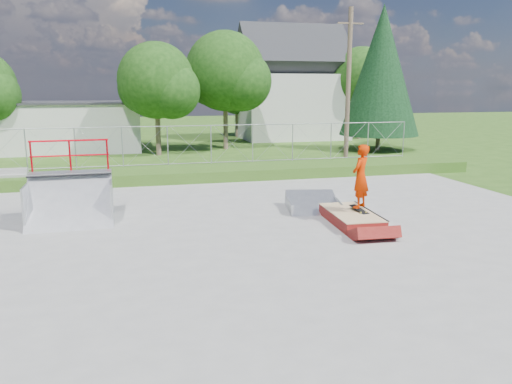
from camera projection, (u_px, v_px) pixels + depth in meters
ground at (273, 237)px, 13.57m from camera, size 120.00×120.00×0.00m
concrete_pad at (273, 237)px, 13.57m from camera, size 20.00×16.00×0.04m
grass_berm at (215, 172)px, 22.53m from camera, size 24.00×3.00×0.50m
grind_box at (351, 218)px, 14.86m from camera, size 1.39×2.61×0.38m
quarter_pipe at (69, 184)px, 14.67m from camera, size 2.46×2.09×2.41m
flat_bank_ramp at (313, 203)px, 16.44m from camera, size 1.94×2.03×0.50m
skateboard at (359, 210)px, 14.88m from camera, size 0.33×0.82×0.13m
skater at (360, 179)px, 14.68m from camera, size 0.81×0.79×1.88m
concrete_stairs at (6, 180)px, 19.71m from camera, size 1.50×1.60×0.80m
chain_link_fence at (211, 144)px, 23.25m from camera, size 20.00×0.06×1.80m
utility_building_flat at (60, 127)px, 32.22m from camera, size 10.00×6.00×3.00m
gable_house at (292, 90)px, 39.62m from camera, size 8.40×6.08×8.94m
utility_pole at (348, 88)px, 25.94m from camera, size 0.24×0.24×8.00m
tree_left_near at (161, 83)px, 29.21m from camera, size 4.76×4.48×6.65m
tree_center at (230, 74)px, 32.05m from camera, size 5.44×5.12×7.60m
tree_right_far at (365, 81)px, 38.67m from camera, size 5.10×4.80×7.12m
tree_back_mid at (240, 92)px, 40.51m from camera, size 4.08×3.84×5.70m
conifer_tree at (381, 71)px, 31.55m from camera, size 5.04×5.04×9.10m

